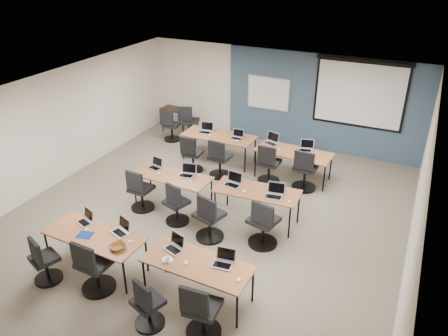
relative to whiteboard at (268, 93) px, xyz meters
The scene contains 58 objects.
floor 4.67m from the whiteboard, 86.12° to the right, with size 8.00×9.00×0.02m, color #6B6354.
ceiling 4.61m from the whiteboard, 86.12° to the right, with size 8.00×9.00×0.02m, color white.
wall_back 0.32m from the whiteboard, 13.87° to the left, with size 8.00×0.04×2.70m, color beige.
wall_front 8.93m from the whiteboard, 88.08° to the right, with size 8.00×0.04×2.70m, color beige.
wall_left 5.77m from the whiteboard, 129.90° to the right, with size 0.04×9.00×2.70m, color beige.
wall_right 6.17m from the whiteboard, 45.83° to the right, with size 0.04×9.00×2.70m, color beige.
blue_accent_panel 1.55m from the whiteboard, ahead, with size 5.50×0.04×2.70m, color #3D5977.
whiteboard is the anchor object (origin of this frame).
projector_screen 2.54m from the whiteboard, ahead, with size 2.40×0.10×1.82m.
training_table_front_left 6.83m from the whiteboard, 95.78° to the right, with size 1.81×0.75×0.73m.
training_table_front_right 6.80m from the whiteboard, 78.90° to the right, with size 1.78×0.74×0.73m.
training_table_mid_left 4.40m from the whiteboard, 98.11° to the right, with size 1.74×0.72×0.73m.
training_table_mid_right 4.37m from the whiteboard, 72.28° to the right, with size 1.75×0.73×0.73m.
training_table_back_left 2.10m from the whiteboard, 110.31° to the right, with size 1.93×0.81×0.73m.
training_table_back_right 2.53m from the whiteboard, 54.02° to the right, with size 1.85×0.77×0.73m.
laptop_0 6.61m from the whiteboard, 99.37° to the right, with size 0.30×0.25×0.23m.
mouse_0 6.79m from the whiteboard, 97.66° to the right, with size 0.05×0.09×0.03m, color white.
task_chair_0 7.60m from the whiteboard, 99.60° to the right, with size 0.50×0.48×0.96m.
laptop_1 6.51m from the whiteboard, 92.62° to the right, with size 0.32×0.27×0.24m.
mouse_1 6.69m from the whiteboard, 89.87° to the right, with size 0.06×0.10×0.03m, color white.
task_chair_1 7.30m from the whiteboard, 92.65° to the right, with size 0.58×0.58×1.05m.
laptop_2 6.55m from the whiteboard, 83.03° to the right, with size 0.32×0.27×0.24m.
mouse_2 6.85m from the whiteboard, 80.37° to the right, with size 0.06×0.10×0.04m, color white.
task_chair_2 7.63m from the whiteboard, 83.07° to the right, with size 0.48×0.47×0.95m.
laptop_3 6.72m from the whiteboard, 75.38° to the right, with size 0.32×0.27×0.25m.
mouse_3 7.07m from the whiteboard, 73.00° to the right, with size 0.06×0.10×0.03m, color white.
task_chair_3 7.57m from the whiteboard, 76.76° to the right, with size 0.54×0.54×1.02m.
laptop_4 4.33m from the whiteboard, 105.41° to the right, with size 0.30×0.25×0.23m.
mouse_4 4.50m from the whiteboard, 101.90° to the right, with size 0.06×0.10×0.03m, color white.
task_chair_4 5.03m from the whiteboard, 103.36° to the right, with size 0.52×0.52×1.00m.
laptop_5 4.20m from the whiteboard, 94.30° to the right, with size 0.33×0.28×0.25m.
mouse_5 4.42m from the whiteboard, 91.51° to the right, with size 0.06×0.09×0.03m, color white.
task_chair_5 5.02m from the whiteboard, 91.81° to the right, with size 0.51×0.50×0.98m.
laptop_6 4.20m from the whiteboard, 79.40° to the right, with size 0.34×0.29×0.26m.
mouse_6 4.44m from the whiteboard, 75.59° to the right, with size 0.06×0.10×0.04m, color white.
task_chair_6 5.26m from the whiteboard, 82.03° to the right, with size 0.57×0.56×1.04m.
laptop_7 4.54m from the whiteboard, 67.64° to the right, with size 0.36×0.30×0.27m.
mouse_7 4.77m from the whiteboard, 64.20° to the right, with size 0.07×0.11×0.04m, color white.
task_chair_7 5.25m from the whiteboard, 70.28° to the right, with size 0.58×0.58×1.05m.
laptop_8 2.19m from the whiteboard, 121.73° to the right, with size 0.35×0.30×0.27m.
mouse_8 2.26m from the whiteboard, 114.47° to the right, with size 0.07×0.10×0.04m, color white.
task_chair_8 3.06m from the whiteboard, 110.90° to the right, with size 0.50×0.50×0.99m.
laptop_9 1.93m from the whiteboard, 95.08° to the right, with size 0.30×0.26×0.23m.
mouse_9 2.08m from the whiteboard, 92.19° to the right, with size 0.06×0.10×0.04m, color white.
task_chair_9 2.87m from the whiteboard, 95.61° to the right, with size 0.55×0.55×1.03m.
laptop_10 1.98m from the whiteboard, 66.18° to the right, with size 0.35×0.30×0.27m.
mouse_10 2.36m from the whiteboard, 62.03° to the right, with size 0.05×0.09×0.03m, color white.
task_chair_10 2.80m from the whiteboard, 68.60° to the right, with size 0.55×0.55×1.02m.
laptop_11 2.49m from the whiteboard, 46.37° to the right, with size 0.33×0.28×0.25m.
mouse_11 2.84m from the whiteboard, 46.02° to the right, with size 0.07×0.11×0.04m, color white.
task_chair_11 3.16m from the whiteboard, 52.31° to the right, with size 0.58×0.58×1.05m.
blue_mousepad 6.90m from the whiteboard, 96.83° to the right, with size 0.26×0.22×0.01m, color navy.
snack_bowl 6.91m from the whiteboard, 90.55° to the right, with size 0.31×0.31×0.08m, color olive.
snack_plate 6.87m from the whiteboard, 83.01° to the right, with size 0.18×0.18×0.01m, color white.
coffee_cup 6.93m from the whiteboard, 82.67° to the right, with size 0.07×0.07×0.06m, color white.
utility_table 2.97m from the whiteboard, 168.61° to the right, with size 0.85×0.47×0.75m.
spare_chair_a 2.53m from the whiteboard, 160.20° to the right, with size 0.56×0.53×1.01m.
spare_chair_b 3.03m from the whiteboard, 154.25° to the right, with size 0.50×0.50×0.98m.
Camera 1 is at (3.74, -6.95, 5.22)m, focal length 35.00 mm.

